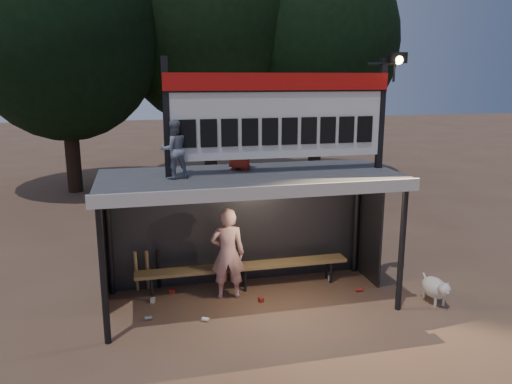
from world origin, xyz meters
TOP-DOWN VIEW (x-y plane):
  - ground at (0.00, 0.00)m, footprint 80.00×80.00m
  - player at (-0.35, 0.26)m, footprint 0.67×0.50m
  - child_a at (-1.26, -0.13)m, footprint 0.53×0.46m
  - child_b at (-0.09, 0.38)m, footprint 0.62×0.60m
  - dugout_shelter at (0.00, 0.24)m, footprint 5.10×2.08m
  - scoreboard_assembly at (0.56, -0.01)m, footprint 4.10×0.27m
  - bench at (0.00, 0.55)m, footprint 4.00×0.35m
  - tree_left at (-4.00, 10.00)m, footprint 6.46×6.46m
  - tree_mid at (1.00, 11.50)m, footprint 7.22×7.22m
  - tree_right at (5.00, 10.50)m, footprint 6.08×6.08m
  - dog at (3.16, -0.82)m, footprint 0.36×0.81m
  - bats at (-1.76, 0.82)m, footprint 0.49×0.33m
  - litter at (-0.25, 0.09)m, footprint 3.97×1.34m

SIDE VIEW (x-z plane):
  - ground at x=0.00m, z-range 0.00..0.00m
  - litter at x=-0.25m, z-range 0.00..0.08m
  - dog at x=3.16m, z-range 0.03..0.53m
  - bats at x=-1.76m, z-range 0.01..0.85m
  - bench at x=0.00m, z-range 0.19..0.67m
  - player at x=-0.35m, z-range 0.00..1.67m
  - dugout_shelter at x=0.00m, z-range 0.69..3.01m
  - child_a at x=-1.26m, z-range 2.32..3.26m
  - child_b at x=-0.09m, z-range 2.32..3.40m
  - scoreboard_assembly at x=0.56m, z-range 2.33..4.32m
  - tree_right at x=5.00m, z-range 0.83..9.55m
  - tree_left at x=-4.00m, z-range 0.88..10.15m
  - tree_mid at x=1.00m, z-range 0.99..11.34m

